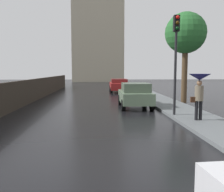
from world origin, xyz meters
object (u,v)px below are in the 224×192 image
at_px(pedestrian_with_umbrella_near, 199,84).
at_px(street_tree_near, 186,34).
at_px(traffic_light, 176,47).
at_px(car_green_near_kerb, 135,95).
at_px(car_red_far_ahead, 119,85).

xyz_separation_m(pedestrian_with_umbrella_near, street_tree_near, (1.79, 7.06, 3.14)).
distance_m(pedestrian_with_umbrella_near, traffic_light, 2.26).
height_order(pedestrian_with_umbrella_near, traffic_light, traffic_light).
relative_size(car_green_near_kerb, pedestrian_with_umbrella_near, 1.92).
height_order(car_green_near_kerb, traffic_light, traffic_light).
relative_size(car_red_far_ahead, street_tree_near, 0.72).
distance_m(car_green_near_kerb, pedestrian_with_umbrella_near, 5.25).
distance_m(car_green_near_kerb, traffic_light, 4.50).
bearing_deg(car_red_far_ahead, street_tree_near, -65.47).
xyz_separation_m(car_green_near_kerb, traffic_light, (1.43, -3.39, 2.58)).
relative_size(pedestrian_with_umbrella_near, street_tree_near, 0.31).
distance_m(traffic_light, street_tree_near, 6.36).
xyz_separation_m(traffic_light, street_tree_near, (2.42, 5.71, 1.45)).
relative_size(car_red_far_ahead, traffic_light, 0.96).
bearing_deg(street_tree_near, pedestrian_with_umbrella_near, -104.20).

